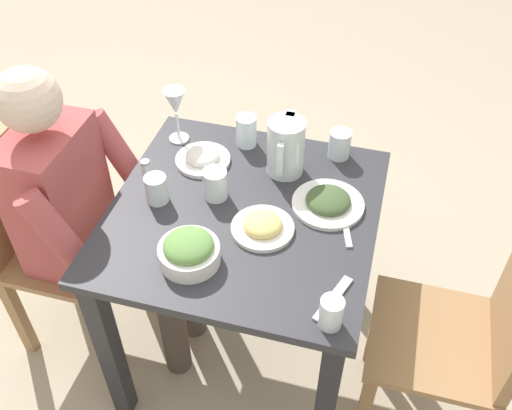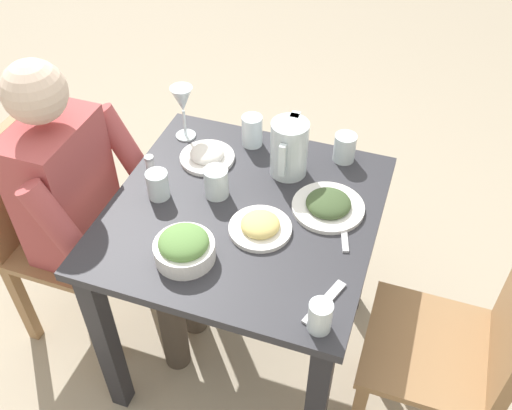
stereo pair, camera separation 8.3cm
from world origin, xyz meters
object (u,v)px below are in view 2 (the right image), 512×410
at_px(plate_dolmas, 328,205).
at_px(wine_glass, 182,102).
at_px(salad_bowl, 184,247).
at_px(water_glass_by_pitcher, 216,182).
at_px(plate_yoghurt, 207,155).
at_px(plate_fries, 260,226).
at_px(chair_near, 50,225).
at_px(chair_far, 464,347).
at_px(dining_table, 244,242).
at_px(water_glass_center, 158,185).
at_px(diner_near, 92,209).
at_px(salt_shaker, 150,163).
at_px(water_glass_near_right, 252,131).
at_px(water_pitcher, 289,148).
at_px(water_glass_far_left, 345,148).
at_px(water_glass_near_left, 320,316).

xyz_separation_m(plate_dolmas, wine_glass, (-0.20, -0.56, 0.13)).
xyz_separation_m(salad_bowl, water_glass_by_pitcher, (-0.27, -0.01, 0.01)).
distance_m(plate_yoghurt, plate_fries, 0.37).
height_order(salad_bowl, water_glass_by_pitcher, water_glass_by_pitcher).
xyz_separation_m(chair_near, chair_far, (0.04, 1.44, 0.00)).
bearing_deg(dining_table, chair_far, 83.19).
height_order(salad_bowl, plate_dolmas, salad_bowl).
xyz_separation_m(water_glass_center, wine_glass, (-0.31, -0.05, 0.10)).
relative_size(diner_near, plate_dolmas, 5.27).
bearing_deg(plate_fries, chair_far, 88.01).
distance_m(salad_bowl, plate_dolmas, 0.46).
bearing_deg(salt_shaker, water_glass_near_right, 131.77).
relative_size(water_pitcher, wine_glass, 0.97).
bearing_deg(chair_near, plate_fries, 89.07).
distance_m(salad_bowl, wine_glass, 0.57).
distance_m(diner_near, plate_fries, 0.61).
bearing_deg(water_glass_far_left, water_glass_near_right, -86.43).
bearing_deg(water_glass_center, chair_near, -86.68).
distance_m(water_glass_by_pitcher, water_glass_near_right, 0.28).
bearing_deg(dining_table, plate_fries, 50.41).
height_order(salad_bowl, water_glass_near_right, water_glass_near_right).
bearing_deg(water_glass_far_left, water_glass_center, -54.06).
relative_size(dining_table, plate_yoghurt, 4.42).
bearing_deg(water_glass_far_left, chair_near, -67.77).
bearing_deg(water_glass_center, salt_shaker, -141.87).
bearing_deg(salt_shaker, plate_dolmas, 90.79).
bearing_deg(water_pitcher, salt_shaker, -72.27).
relative_size(dining_table, water_glass_near_left, 8.84).
bearing_deg(chair_far, wine_glass, -109.68).
xyz_separation_m(dining_table, diner_near, (0.05, -0.52, 0.03)).
height_order(water_glass_far_left, water_glass_center, water_glass_far_left).
bearing_deg(water_glass_near_left, water_glass_center, -117.76).
distance_m(salad_bowl, salt_shaker, 0.41).
height_order(plate_yoghurt, salt_shaker, salt_shaker).
height_order(diner_near, salt_shaker, diner_near).
bearing_deg(water_glass_by_pitcher, water_glass_center, -68.83).
distance_m(chair_near, plate_dolmas, 1.01).
height_order(plate_yoghurt, water_glass_far_left, water_glass_far_left).
height_order(water_glass_near_right, wine_glass, wine_glass).
bearing_deg(diner_near, water_glass_far_left, 117.47).
bearing_deg(dining_table, wine_glass, -132.01).
distance_m(water_glass_near_right, wine_glass, 0.25).
distance_m(water_glass_near_left, water_glass_near_right, 0.77).
height_order(chair_far, water_pitcher, water_pitcher).
bearing_deg(salad_bowl, wine_glass, -156.10).
xyz_separation_m(plate_yoghurt, water_glass_center, (0.21, -0.07, 0.03)).
bearing_deg(salad_bowl, water_glass_center, -138.92).
height_order(water_glass_near_left, water_glass_near_right, water_glass_near_right).
xyz_separation_m(chair_far, plate_fries, (-0.02, -0.64, 0.27)).
xyz_separation_m(water_pitcher, plate_yoghurt, (0.03, -0.27, -0.08)).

